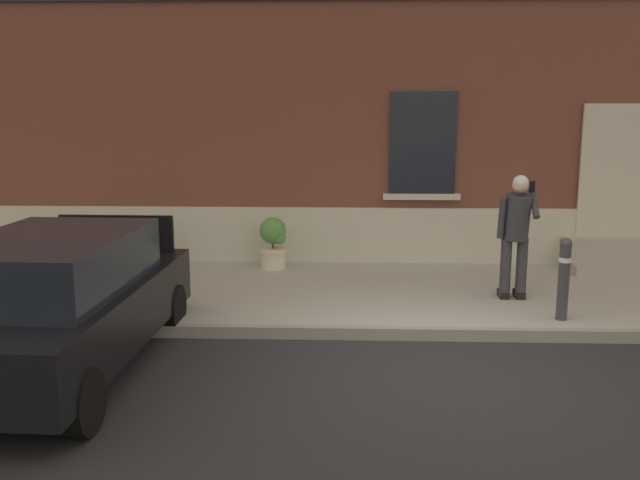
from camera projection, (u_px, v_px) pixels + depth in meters
name	position (u px, v px, depth m)	size (l,w,h in m)	color
ground_plane	(435.00, 368.00, 7.39)	(80.00, 80.00, 0.00)	#232326
sidewalk	(411.00, 293.00, 10.12)	(24.00, 3.60, 0.15)	#99968E
curb_edge	(426.00, 334.00, 8.29)	(24.00, 0.12, 0.15)	gray
building_facade	(404.00, 52.00, 11.88)	(24.00, 1.52, 7.50)	brown
entrance_stoop	(616.00, 258.00, 11.34)	(1.66, 0.96, 0.48)	#9E998E
hatchback_car_black	(58.00, 301.00, 7.14)	(1.88, 4.11, 1.50)	black
bollard_near_person	(564.00, 276.00, 8.51)	(0.15, 0.15, 1.04)	#333338
person_on_phone	(516.00, 229.00, 9.34)	(0.51, 0.51, 1.74)	#2D2D33
planter_charcoal	(145.00, 242.00, 11.27)	(0.44, 0.44, 0.86)	#2D2D30
planter_cream	(273.00, 242.00, 11.30)	(0.44, 0.44, 0.86)	beige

